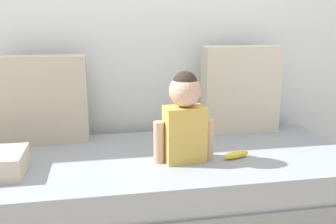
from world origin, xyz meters
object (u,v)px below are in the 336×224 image
(throw_pillow_left, at_px, (44,100))
(banana, at_px, (236,155))
(couch, at_px, (156,189))
(throw_pillow_right, at_px, (240,89))
(toddler, at_px, (185,116))

(throw_pillow_left, distance_m, banana, 1.21)
(couch, height_order, throw_pillow_right, throw_pillow_right)
(couch, bearing_deg, toddler, -37.62)
(throw_pillow_right, xyz_separation_m, toddler, (-0.50, -0.48, -0.04))
(toddler, relative_size, banana, 2.90)
(throw_pillow_left, xyz_separation_m, throw_pillow_right, (1.28, 0.00, 0.02))
(toddler, distance_m, banana, 0.37)
(couch, bearing_deg, throw_pillow_right, 30.35)
(throw_pillow_right, height_order, banana, throw_pillow_right)
(throw_pillow_right, xyz_separation_m, banana, (-0.21, -0.50, -0.27))
(throw_pillow_left, height_order, toddler, throw_pillow_left)
(couch, distance_m, throw_pillow_left, 0.88)
(toddler, bearing_deg, couch, 142.38)
(throw_pillow_right, bearing_deg, banana, -112.41)
(throw_pillow_left, relative_size, throw_pillow_right, 0.93)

